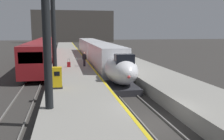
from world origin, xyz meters
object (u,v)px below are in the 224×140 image
Objects in this scene: passenger_near_edge at (84,58)px; rolling_suitcase at (69,65)px; station_column_mid at (53,14)px; highspeed_train_main at (98,53)px; regional_train_adjacent at (44,50)px; ticket_machine_yellow at (57,79)px.

rolling_suitcase is at bearing -167.98° from passenger_near_edge.
passenger_near_edge is at bearing 53.18° from station_column_mid.
regional_train_adjacent is at bearing 144.23° from highspeed_train_main.
highspeed_train_main is at bearing 58.82° from rolling_suitcase.
passenger_near_edge is at bearing -110.34° from highspeed_train_main.
highspeed_train_main is 23.29× the size of ticket_machine_yellow.
regional_train_adjacent reaches higher than passenger_near_edge.
station_column_mid is at bearing -117.41° from highspeed_train_main.
regional_train_adjacent is 21.66× the size of passenger_near_edge.
highspeed_train_main is at bearing 73.13° from ticket_machine_yellow.
passenger_near_edge is (3.33, 4.45, -4.83)m from station_column_mid.
highspeed_train_main is at bearing 62.59° from station_column_mid.
station_column_mid is 7.00m from rolling_suitcase.
highspeed_train_main is 13.73m from station_column_mid.
rolling_suitcase is 11.05m from ticket_machine_yellow.
regional_train_adjacent is 37.27× the size of rolling_suitcase.
regional_train_adjacent is 22.87× the size of ticket_machine_yellow.
ticket_machine_yellow is (0.35, -6.93, -5.08)m from station_column_mid.
highspeed_train_main reaches higher than passenger_near_edge.
highspeed_train_main is at bearing -35.77° from regional_train_adjacent.
station_column_mid reaches higher than highspeed_train_main.
station_column_mid reaches higher than regional_train_adjacent.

